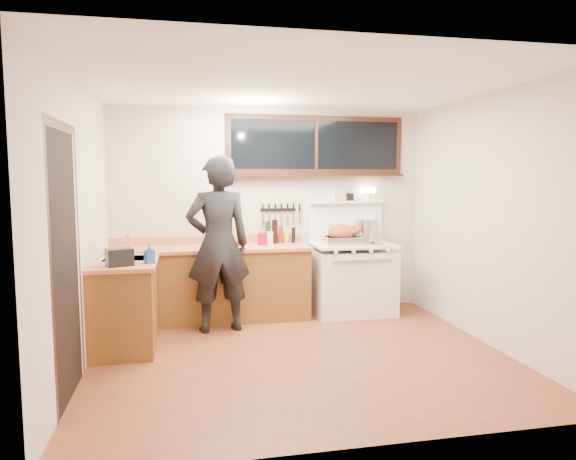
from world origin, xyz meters
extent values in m
cube|color=brown|center=(0.00, 0.00, -0.01)|extent=(4.00, 3.50, 0.02)
cube|color=beige|center=(0.00, 1.77, 1.30)|extent=(4.00, 0.05, 2.60)
cube|color=beige|center=(0.00, -1.77, 1.30)|extent=(4.00, 0.05, 2.60)
cube|color=beige|center=(-2.02, 0.00, 1.30)|extent=(0.05, 3.50, 2.60)
cube|color=beige|center=(2.02, 0.00, 1.30)|extent=(0.05, 3.50, 2.60)
cube|color=white|center=(0.00, 0.00, 2.62)|extent=(4.00, 3.50, 0.05)
cube|color=brown|center=(-0.80, 1.45, 0.43)|extent=(2.40, 0.60, 0.86)
cube|color=#C4784D|center=(-0.80, 1.44, 0.88)|extent=(2.44, 0.64, 0.04)
cube|color=#C4784D|center=(-0.80, 1.74, 0.95)|extent=(2.40, 0.03, 0.10)
sphere|color=#B78C38|center=(-1.80, 1.17, 0.70)|extent=(0.03, 0.03, 0.03)
sphere|color=#B78C38|center=(-1.30, 1.17, 0.70)|extent=(0.03, 0.03, 0.03)
sphere|color=#B78C38|center=(-0.80, 1.17, 0.70)|extent=(0.03, 0.03, 0.03)
sphere|color=#B78C38|center=(-0.30, 1.17, 0.70)|extent=(0.03, 0.03, 0.03)
sphere|color=#B78C38|center=(0.15, 1.17, 0.70)|extent=(0.03, 0.03, 0.03)
cube|color=brown|center=(-1.70, 0.62, 0.43)|extent=(0.60, 1.05, 0.86)
cube|color=#C4784D|center=(-1.69, 0.62, 0.88)|extent=(0.64, 1.09, 0.04)
cube|color=white|center=(-1.68, 0.70, 0.84)|extent=(0.45, 0.40, 0.14)
cube|color=white|center=(-1.68, 0.70, 0.91)|extent=(0.50, 0.45, 0.01)
cylinder|color=silver|center=(-1.68, 0.88, 1.02)|extent=(0.02, 0.02, 0.24)
cylinder|color=silver|center=(-1.68, 0.80, 1.13)|extent=(0.02, 0.18, 0.02)
cube|color=white|center=(1.00, 1.40, 0.41)|extent=(1.00, 0.70, 0.82)
cube|color=white|center=(1.00, 1.40, 0.89)|extent=(1.02, 0.72, 0.03)
cube|color=white|center=(1.00, 1.06, 0.52)|extent=(0.88, 0.02, 0.46)
cylinder|color=silver|center=(1.00, 1.03, 0.74)|extent=(0.75, 0.02, 0.02)
cylinder|color=white|center=(0.67, 1.04, 0.85)|extent=(0.04, 0.03, 0.04)
cylinder|color=white|center=(0.89, 1.04, 0.85)|extent=(0.04, 0.03, 0.04)
cylinder|color=white|center=(1.11, 1.04, 0.85)|extent=(0.04, 0.03, 0.04)
cylinder|color=white|center=(1.33, 1.04, 0.85)|extent=(0.04, 0.03, 0.04)
cube|color=white|center=(1.00, 1.72, 1.15)|extent=(1.00, 0.05, 0.50)
cube|color=white|center=(1.00, 1.69, 1.41)|extent=(1.00, 0.12, 0.03)
cylinder|color=white|center=(1.30, 1.69, 1.48)|extent=(0.10, 0.10, 0.10)
cube|color=#FFE5B2|center=(1.30, 1.69, 1.56)|extent=(0.19, 0.09, 0.06)
cube|color=black|center=(1.05, 1.69, 1.48)|extent=(0.09, 0.05, 0.10)
cylinder|color=white|center=(0.82, 1.69, 1.47)|extent=(0.04, 0.04, 0.09)
cylinder|color=white|center=(0.76, 1.69, 1.47)|extent=(0.04, 0.04, 0.09)
cube|color=black|center=(0.60, 1.73, 2.15)|extent=(2.20, 0.01, 0.62)
cube|color=black|center=(0.60, 1.73, 2.49)|extent=(2.32, 0.04, 0.06)
cube|color=black|center=(0.60, 1.73, 1.81)|extent=(2.32, 0.04, 0.06)
cube|color=black|center=(-0.53, 1.73, 2.15)|extent=(0.06, 0.04, 0.62)
cube|color=black|center=(1.73, 1.73, 2.15)|extent=(0.06, 0.04, 0.62)
cube|color=black|center=(0.60, 1.73, 2.15)|extent=(0.04, 0.04, 0.62)
cube|color=black|center=(0.60, 1.68, 1.76)|extent=(2.32, 0.13, 0.03)
cube|color=black|center=(-1.99, -0.55, 1.05)|extent=(0.01, 0.86, 2.10)
cube|color=black|center=(-1.99, -1.03, 1.05)|extent=(0.01, 0.07, 2.10)
cube|color=black|center=(-1.99, -0.07, 1.05)|extent=(0.01, 0.07, 2.10)
cube|color=black|center=(-1.99, -0.55, 2.14)|extent=(0.01, 1.04, 0.07)
cube|color=black|center=(0.10, 1.74, 1.32)|extent=(0.46, 0.02, 0.04)
cube|color=silver|center=(-0.10, 1.72, 1.21)|extent=(0.02, 0.00, 0.18)
cube|color=black|center=(-0.10, 1.72, 1.35)|extent=(0.02, 0.02, 0.10)
cube|color=silver|center=(-0.02, 1.72, 1.21)|extent=(0.02, 0.00, 0.18)
cube|color=black|center=(-0.02, 1.72, 1.35)|extent=(0.02, 0.02, 0.10)
cube|color=silver|center=(0.06, 1.72, 1.21)|extent=(0.02, 0.00, 0.18)
cube|color=black|center=(0.06, 1.72, 1.35)|extent=(0.02, 0.02, 0.10)
cube|color=silver|center=(0.14, 1.72, 1.21)|extent=(0.03, 0.00, 0.18)
cube|color=black|center=(0.14, 1.72, 1.35)|extent=(0.02, 0.02, 0.10)
cube|color=silver|center=(0.22, 1.72, 1.21)|extent=(0.03, 0.00, 0.18)
cube|color=black|center=(0.22, 1.72, 1.35)|extent=(0.02, 0.02, 0.10)
cube|color=silver|center=(0.30, 1.72, 1.21)|extent=(0.03, 0.00, 0.18)
cube|color=black|center=(0.30, 1.72, 1.35)|extent=(0.02, 0.02, 0.10)
cube|color=silver|center=(0.38, 1.72, 1.21)|extent=(0.03, 0.00, 0.18)
cube|color=black|center=(0.38, 1.72, 1.35)|extent=(0.02, 0.02, 0.10)
imported|color=black|center=(-0.72, 0.99, 0.99)|extent=(0.78, 0.57, 1.98)
imported|color=#2242AE|center=(-1.43, 0.39, 1.00)|extent=(0.12, 0.12, 0.19)
cube|color=black|center=(-1.70, 0.29, 0.98)|extent=(0.28, 0.24, 0.17)
cube|color=#C4784D|center=(-0.52, 1.32, 0.91)|extent=(0.45, 0.39, 0.02)
ellipsoid|color=#98471B|center=(-0.52, 1.32, 0.97)|extent=(0.24, 0.20, 0.12)
sphere|color=#98471B|center=(-0.43, 1.36, 1.00)|extent=(0.05, 0.05, 0.05)
sphere|color=#98471B|center=(-0.43, 1.27, 1.00)|extent=(0.05, 0.05, 0.05)
cube|color=silver|center=(0.85, 1.37, 0.95)|extent=(0.47, 0.35, 0.10)
cube|color=#3F3F42|center=(0.85, 1.37, 0.98)|extent=(0.41, 0.30, 0.03)
torus|color=silver|center=(0.60, 1.37, 1.00)|extent=(0.02, 0.10, 0.10)
torus|color=silver|center=(1.09, 1.37, 1.00)|extent=(0.02, 0.10, 0.10)
ellipsoid|color=#98471B|center=(0.85, 1.37, 1.04)|extent=(0.36, 0.28, 0.23)
cylinder|color=#98471B|center=(0.97, 1.28, 1.06)|extent=(0.13, 0.06, 0.10)
sphere|color=#98471B|center=(1.04, 1.28, 1.09)|extent=(0.07, 0.07, 0.07)
cylinder|color=#98471B|center=(0.97, 1.46, 1.06)|extent=(0.13, 0.06, 0.10)
sphere|color=#98471B|center=(1.04, 1.46, 1.09)|extent=(0.07, 0.07, 0.07)
cylinder|color=silver|center=(1.25, 1.61, 1.04)|extent=(0.38, 0.38, 0.29)
cylinder|color=silver|center=(0.99, 1.65, 0.96)|extent=(0.15, 0.15, 0.11)
cylinder|color=black|center=(0.99, 1.77, 1.00)|extent=(0.02, 0.15, 0.02)
cylinder|color=silver|center=(1.21, 1.25, 0.91)|extent=(0.33, 0.33, 0.02)
sphere|color=black|center=(1.21, 1.25, 0.93)|extent=(0.03, 0.03, 0.03)
cube|color=maroon|center=(-0.14, 1.51, 0.97)|extent=(0.11, 0.10, 0.15)
cylinder|color=white|center=(-0.05, 1.53, 0.98)|extent=(0.11, 0.11, 0.16)
cylinder|color=black|center=(-0.05, 1.63, 1.04)|extent=(0.06, 0.06, 0.28)
cylinder|color=black|center=(0.04, 1.63, 1.05)|extent=(0.07, 0.07, 0.30)
cylinder|color=black|center=(0.11, 1.63, 1.01)|extent=(0.06, 0.06, 0.22)
cylinder|color=black|center=(0.19, 1.63, 0.99)|extent=(0.06, 0.06, 0.18)
cylinder|color=black|center=(0.28, 1.63, 1.00)|extent=(0.05, 0.05, 0.20)
camera|label=1|loc=(-1.09, -4.75, 1.75)|focal=32.00mm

